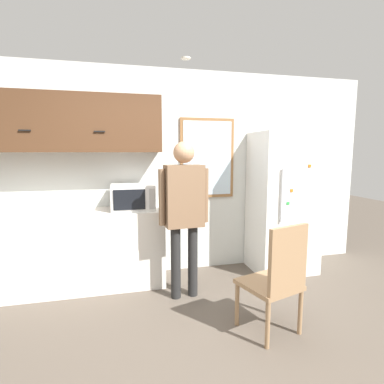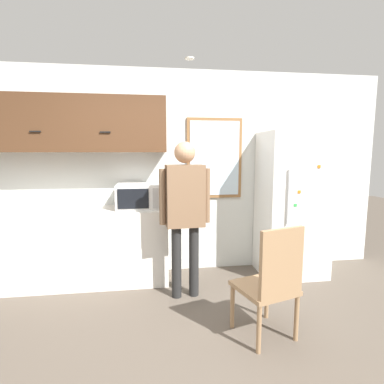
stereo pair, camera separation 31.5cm
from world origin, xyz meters
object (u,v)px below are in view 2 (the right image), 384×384
Objects in this scene: microwave at (138,196)px; person at (185,204)px; chair at (272,280)px; refrigerator at (292,204)px.

person is at bearing -44.13° from microwave.
person reaches higher than chair.
chair is (0.64, -0.90, -0.52)m from person.
person is 1.70× the size of chair.
person is at bearing -162.68° from refrigerator.
microwave is 0.50× the size of chair.
microwave is at bearing 178.50° from refrigerator.
person is at bearing -71.55° from chair.
refrigerator is 1.65m from chair.
microwave is 0.74m from person.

